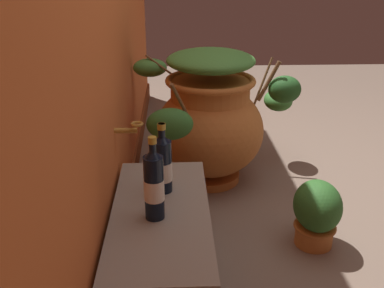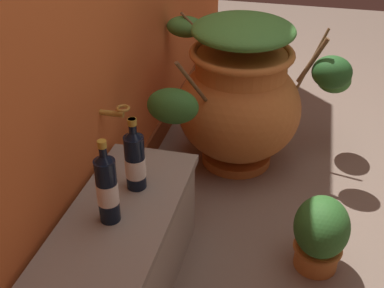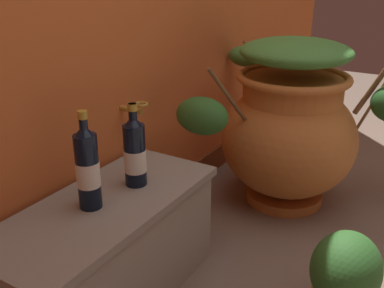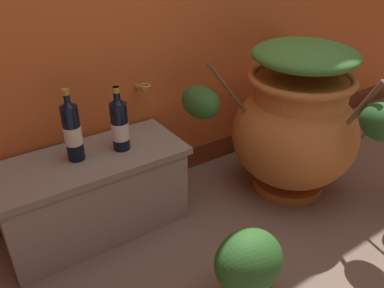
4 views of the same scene
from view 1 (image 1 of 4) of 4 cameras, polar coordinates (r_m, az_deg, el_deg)
name	(u,v)px [view 1 (image 1 of 4)]	position (r m, az deg, el deg)	size (l,w,h in m)	color
ground_plane	(328,210)	(2.56, 17.22, -8.15)	(7.00, 7.00, 0.00)	#7A6656
terracotta_urn	(211,118)	(2.61, 2.46, 3.32)	(0.90, 1.02, 0.81)	#C17033
stone_ledge	(162,250)	(1.80, -3.94, -13.51)	(0.85, 0.37, 0.39)	#9E9384
wine_bottle_left	(163,163)	(1.78, -3.84, -2.45)	(0.08, 0.08, 0.30)	black
wine_bottle_middle	(154,183)	(1.59, -4.95, -5.09)	(0.07, 0.07, 0.32)	black
potted_shrub	(317,212)	(2.17, 15.85, -8.47)	(0.27, 0.22, 0.33)	#C17033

